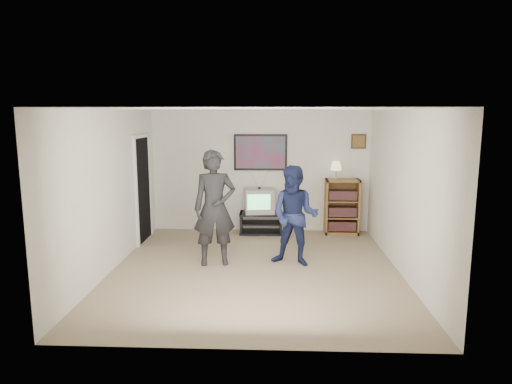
# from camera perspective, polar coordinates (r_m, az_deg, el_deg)

# --- Properties ---
(room_shell) EXTENTS (4.51, 5.00, 2.51)m
(room_shell) POSITION_cam_1_polar(r_m,az_deg,el_deg) (7.36, 0.02, 0.49)
(room_shell) COLOR #79684D
(room_shell) RESTS_ON ground
(media_stand) EXTENTS (0.88, 0.50, 0.44)m
(media_stand) POSITION_cam_1_polar(r_m,az_deg,el_deg) (9.41, 0.63, -3.87)
(media_stand) COLOR black
(media_stand) RESTS_ON room_shell
(crt_television) EXTENTS (0.64, 0.56, 0.50)m
(crt_television) POSITION_cam_1_polar(r_m,az_deg,el_deg) (9.32, 0.42, -1.09)
(crt_television) COLOR #989994
(crt_television) RESTS_ON media_stand
(bookshelf) EXTENTS (0.68, 0.39, 1.13)m
(bookshelf) POSITION_cam_1_polar(r_m,az_deg,el_deg) (9.48, 10.67, -1.81)
(bookshelf) COLOR brown
(bookshelf) RESTS_ON room_shell
(table_lamp) EXTENTS (0.23, 0.23, 0.37)m
(table_lamp) POSITION_cam_1_polar(r_m,az_deg,el_deg) (9.36, 9.97, 2.70)
(table_lamp) COLOR #FFF9C1
(table_lamp) RESTS_ON bookshelf
(person_tall) EXTENTS (0.77, 0.59, 1.87)m
(person_tall) POSITION_cam_1_polar(r_m,az_deg,el_deg) (7.38, -5.19, -2.01)
(person_tall) COLOR black
(person_tall) RESTS_ON room_shell
(person_short) EXTENTS (0.94, 0.82, 1.63)m
(person_short) POSITION_cam_1_polar(r_m,az_deg,el_deg) (7.37, 4.88, -3.00)
(person_short) COLOR #182044
(person_short) RESTS_ON room_shell
(controller_left) EXTENTS (0.06, 0.12, 0.03)m
(controller_left) POSITION_cam_1_polar(r_m,az_deg,el_deg) (7.53, -4.91, -0.12)
(controller_left) COLOR white
(controller_left) RESTS_ON person_tall
(controller_right) EXTENTS (0.05, 0.12, 0.03)m
(controller_right) POSITION_cam_1_polar(r_m,az_deg,el_deg) (7.53, 4.90, -0.97)
(controller_right) COLOR white
(controller_right) RESTS_ON person_short
(poster) EXTENTS (1.10, 0.03, 0.75)m
(poster) POSITION_cam_1_polar(r_m,az_deg,el_deg) (9.43, 0.56, 4.98)
(poster) COLOR black
(poster) RESTS_ON room_shell
(air_vent) EXTENTS (0.28, 0.02, 0.14)m
(air_vent) POSITION_cam_1_polar(r_m,az_deg,el_deg) (9.45, -2.79, 6.80)
(air_vent) COLOR white
(air_vent) RESTS_ON room_shell
(small_picture) EXTENTS (0.30, 0.03, 0.30)m
(small_picture) POSITION_cam_1_polar(r_m,az_deg,el_deg) (9.56, 12.70, 6.19)
(small_picture) COLOR #432C15
(small_picture) RESTS_ON room_shell
(doorway) EXTENTS (0.03, 0.85, 2.00)m
(doorway) POSITION_cam_1_polar(r_m,az_deg,el_deg) (9.00, -14.00, 0.28)
(doorway) COLOR black
(doorway) RESTS_ON room_shell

